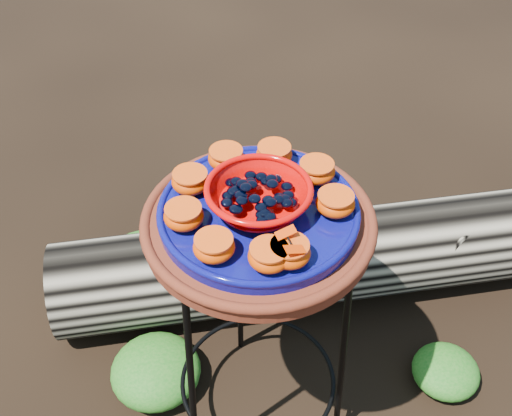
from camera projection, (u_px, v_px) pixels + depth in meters
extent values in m
plane|color=black|center=(258.00, 409.00, 1.79)|extent=(60.00, 60.00, 0.00)
cylinder|color=#571E0A|center=(259.00, 225.00, 1.30)|extent=(0.47, 0.47, 0.04)
cylinder|color=#00024E|center=(259.00, 213.00, 1.28)|extent=(0.40, 0.40, 0.03)
ellipsoid|color=#CD3F00|center=(289.00, 253.00, 1.15)|extent=(0.08, 0.08, 0.04)
ellipsoid|color=#CD3F00|center=(335.00, 203.00, 1.25)|extent=(0.08, 0.08, 0.04)
ellipsoid|color=#CD3F00|center=(316.00, 171.00, 1.32)|extent=(0.08, 0.08, 0.04)
ellipsoid|color=#CD3F00|center=(274.00, 155.00, 1.36)|extent=(0.08, 0.08, 0.04)
ellipsoid|color=#CD3F00|center=(226.00, 158.00, 1.35)|extent=(0.08, 0.08, 0.04)
ellipsoid|color=#CD3F00|center=(191.00, 181.00, 1.30)|extent=(0.08, 0.08, 0.04)
ellipsoid|color=#CD3F00|center=(184.00, 216.00, 1.22)|extent=(0.08, 0.08, 0.04)
ellipsoid|color=#CD3F00|center=(214.00, 247.00, 1.16)|extent=(0.08, 0.08, 0.04)
ellipsoid|color=#CD3F00|center=(269.00, 256.00, 1.14)|extent=(0.08, 0.08, 0.04)
ellipsoid|color=#105410|center=(156.00, 370.00, 1.81)|extent=(0.26, 0.26, 0.13)
ellipsoid|color=#105410|center=(446.00, 371.00, 1.82)|extent=(0.19, 0.19, 0.10)
ellipsoid|color=#105410|center=(144.00, 261.00, 2.10)|extent=(0.28, 0.28, 0.14)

